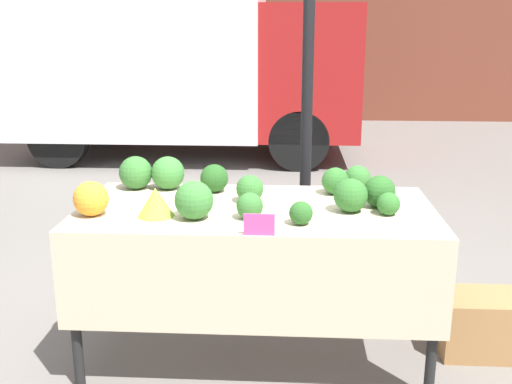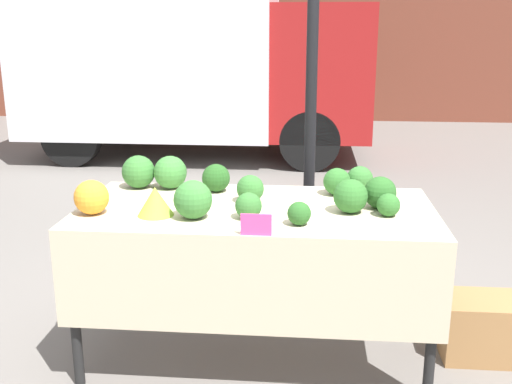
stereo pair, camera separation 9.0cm
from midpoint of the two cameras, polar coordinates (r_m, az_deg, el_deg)
The scene contains 20 objects.
ground_plane at distance 3.38m, azimuth -0.79°, elevation -14.96°, with size 40.00×40.00×0.00m, color slate.
tent_pole at distance 3.71m, azimuth 4.18°, elevation 8.82°, with size 0.07×0.07×2.57m.
parked_truck at distance 8.29m, azimuth -8.00°, elevation 13.08°, with size 4.48×2.17×2.63m.
market_table at distance 3.02m, azimuth -0.93°, elevation -3.65°, with size 1.81×0.88×0.83m.
orange_cauliflower at distance 3.01m, azimuth -16.27°, elevation -0.62°, with size 0.17×0.17×0.17m.
romanesco_head at distance 2.93m, azimuth -10.41°, elevation -0.96°, with size 0.18×0.18×0.14m.
broccoli_head_0 at distance 2.98m, azimuth 8.15°, elevation -0.32°, with size 0.17×0.17×0.17m.
broccoli_head_1 at distance 2.77m, azimuth 3.37°, elevation -2.02°, with size 0.11×0.11×0.11m.
broccoli_head_2 at distance 3.41m, azimuth -9.14°, elevation 1.80°, with size 0.19×0.19×0.19m.
broccoli_head_3 at distance 3.45m, azimuth -12.12°, elevation 1.81°, with size 0.19×0.19×0.19m.
broccoli_head_4 at distance 2.97m, azimuth 11.65°, elevation -1.11°, with size 0.11×0.11×0.11m.
broccoli_head_5 at distance 2.85m, azimuth -1.51°, elevation -1.33°, with size 0.13×0.13×0.13m.
broccoli_head_6 at distance 3.12m, azimuth -1.43°, elevation 0.31°, with size 0.14×0.14×0.14m.
broccoli_head_7 at distance 3.08m, azimuth 10.86°, elevation 0.04°, with size 0.16×0.16×0.16m.
broccoli_head_8 at distance 3.29m, azimuth 6.78°, elevation 1.04°, with size 0.15×0.15×0.15m.
broccoli_head_9 at distance 3.32m, azimuth -4.78°, elevation 1.31°, with size 0.16×0.16×0.16m.
broccoli_head_10 at distance 2.86m, azimuth -6.83°, elevation -0.78°, with size 0.19×0.19×0.19m.
broccoli_head_11 at distance 3.37m, azimuth 8.90°, elevation 1.28°, with size 0.15×0.15×0.15m.
price_sign at distance 2.63m, azimuth -0.69°, elevation -3.14°, with size 0.14×0.01×0.10m.
produce_crate at distance 3.52m, azimuth 20.45°, elevation -11.70°, with size 0.51×0.31×0.33m.
Camera 1 is at (0.17, -2.91, 1.71)m, focal length 42.00 mm.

